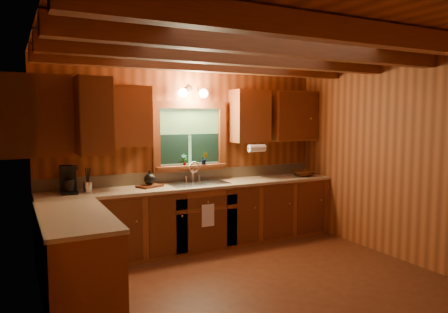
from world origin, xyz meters
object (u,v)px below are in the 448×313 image
coffee_maker (68,180)px  cutting_board (150,186)px  sink (198,187)px  wicker_basket (303,173)px

coffee_maker → cutting_board: coffee_maker is taller
sink → coffee_maker: 1.71m
cutting_board → coffee_maker: bearing=157.4°
sink → cutting_board: sink is taller
coffee_maker → wicker_basket: 3.47m
wicker_basket → coffee_maker: bearing=177.8°
coffee_maker → wicker_basket: size_ratio=0.98×
wicker_basket → cutting_board: bearing=177.1°
coffee_maker → wicker_basket: (3.47, -0.13, -0.13)m
coffee_maker → wicker_basket: coffee_maker is taller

